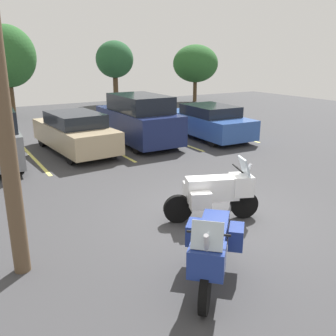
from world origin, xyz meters
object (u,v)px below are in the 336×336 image
(car_navy, at_px, (138,120))
(car_blue, at_px, (207,121))
(car_tan, at_px, (75,132))
(motorcycle_second, at_px, (212,246))
(motorcycle_touring, at_px, (216,192))

(car_navy, xyz_separation_m, car_blue, (3.13, -0.53, -0.27))
(car_tan, bearing_deg, motorcycle_second, -94.85)
(car_tan, distance_m, car_navy, 2.69)
(car_tan, relative_size, car_blue, 0.97)
(motorcycle_touring, height_order, car_navy, car_navy)
(car_tan, bearing_deg, car_navy, 0.68)
(car_tan, xyz_separation_m, car_blue, (5.81, -0.49, -0.03))
(motorcycle_touring, distance_m, car_navy, 7.83)
(motorcycle_touring, relative_size, car_navy, 0.44)
(motorcycle_second, height_order, car_blue, car_blue)
(car_blue, bearing_deg, car_tan, 175.14)
(car_navy, relative_size, car_blue, 0.95)
(car_navy, bearing_deg, car_tan, -179.32)
(motorcycle_touring, bearing_deg, car_blue, 54.29)
(motorcycle_touring, distance_m, car_blue, 8.68)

